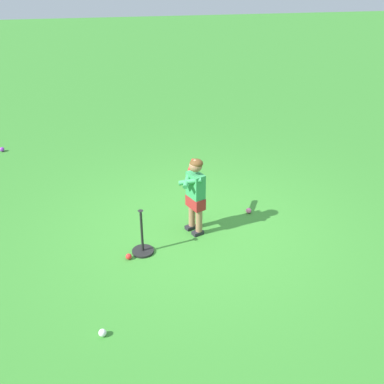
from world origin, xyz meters
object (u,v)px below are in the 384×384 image
(play_ball_by_bucket, at_px, (2,149))
(batting_tee, at_px, (143,245))
(child_batter, at_px, (195,189))
(play_ball_center_lawn, at_px, (102,333))
(play_ball_far_left, at_px, (129,257))
(play_ball_far_right, at_px, (249,211))

(play_ball_by_bucket, xyz_separation_m, batting_tee, (2.42, -3.63, 0.06))
(batting_tee, bearing_deg, child_batter, 27.94)
(batting_tee, bearing_deg, play_ball_center_lawn, -109.88)
(child_batter, xyz_separation_m, batting_tee, (-0.74, -0.39, -0.55))
(child_batter, distance_m, play_ball_far_left, 1.22)
(play_ball_far_left, bearing_deg, child_batter, 28.93)
(play_ball_center_lawn, distance_m, play_ball_far_left, 1.29)
(child_batter, relative_size, play_ball_center_lawn, 13.32)
(batting_tee, bearing_deg, play_ball_far_right, 24.63)
(play_ball_center_lawn, relative_size, batting_tee, 0.13)
(play_ball_center_lawn, xyz_separation_m, play_ball_by_bucket, (-1.92, 5.00, 0.00))
(child_batter, relative_size, play_ball_far_right, 13.26)
(play_ball_far_left, bearing_deg, batting_tee, 32.66)
(play_ball_far_left, bearing_deg, play_ball_center_lawn, -103.90)
(play_ball_far_right, height_order, batting_tee, batting_tee)
(play_ball_far_right, bearing_deg, batting_tee, -155.37)
(play_ball_by_bucket, relative_size, batting_tee, 0.14)
(play_ball_far_right, distance_m, batting_tee, 1.75)
(play_ball_far_right, relative_size, batting_tee, 0.13)
(play_ball_far_right, height_order, play_ball_by_bucket, play_ball_by_bucket)
(play_ball_center_lawn, height_order, play_ball_by_bucket, play_ball_by_bucket)
(play_ball_by_bucket, bearing_deg, batting_tee, -56.34)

